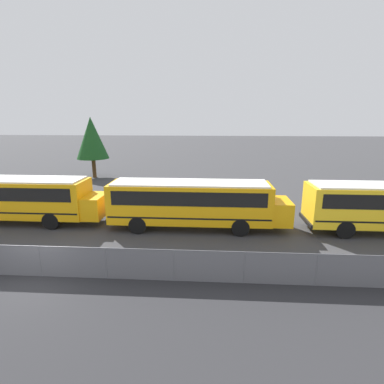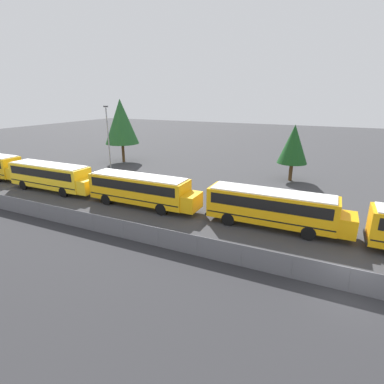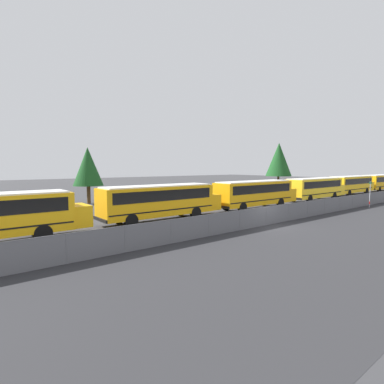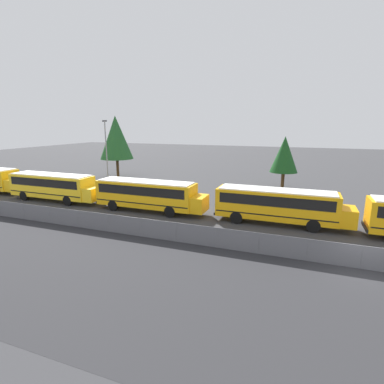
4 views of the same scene
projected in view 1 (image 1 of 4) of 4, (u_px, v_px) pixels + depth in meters
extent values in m
plane|color=#38383A|center=(42.00, 276.00, 13.48)|extent=(200.00, 200.00, 0.00)
cube|color=#9EA0A5|center=(40.00, 261.00, 13.30)|extent=(108.07, 0.03, 1.45)
cube|color=slate|center=(40.00, 262.00, 13.29)|extent=(108.07, 0.01, 1.45)
cylinder|color=slate|center=(38.00, 246.00, 13.12)|extent=(108.07, 0.05, 0.05)
cylinder|color=slate|center=(40.00, 261.00, 13.30)|extent=(0.07, 0.07, 1.45)
cylinder|color=slate|center=(106.00, 263.00, 13.11)|extent=(0.07, 0.07, 1.45)
cylinder|color=slate|center=(174.00, 266.00, 12.92)|extent=(0.07, 0.07, 1.45)
cylinder|color=slate|center=(244.00, 268.00, 12.74)|extent=(0.07, 0.07, 1.45)
cylinder|color=slate|center=(316.00, 270.00, 12.55)|extent=(0.07, 0.07, 1.45)
cube|color=orange|center=(12.00, 197.00, 19.93)|extent=(10.03, 2.48, 2.40)
cube|color=black|center=(11.00, 190.00, 19.80)|extent=(9.23, 2.52, 0.86)
cube|color=black|center=(14.00, 207.00, 20.09)|extent=(9.83, 2.51, 0.10)
cube|color=orange|center=(95.00, 206.00, 19.69)|extent=(1.20, 2.28, 1.44)
cube|color=silver|center=(10.00, 179.00, 19.62)|extent=(9.53, 2.23, 0.10)
cylinder|color=black|center=(67.00, 210.00, 21.11)|extent=(1.08, 0.28, 1.08)
cylinder|color=black|center=(51.00, 221.00, 18.94)|extent=(1.08, 0.28, 1.08)
cube|color=orange|center=(190.00, 202.00, 18.83)|extent=(10.03, 2.48, 2.40)
cube|color=black|center=(190.00, 194.00, 18.70)|extent=(9.23, 2.52, 0.86)
cube|color=black|center=(190.00, 212.00, 19.00)|extent=(9.83, 2.51, 0.10)
cube|color=orange|center=(280.00, 211.00, 18.60)|extent=(1.20, 2.28, 1.44)
cube|color=black|center=(112.00, 216.00, 19.41)|extent=(0.12, 2.48, 0.24)
cube|color=silver|center=(190.00, 183.00, 18.53)|extent=(9.53, 2.23, 0.10)
cylinder|color=black|center=(237.00, 215.00, 20.02)|extent=(1.08, 0.28, 1.08)
cylinder|color=black|center=(240.00, 228.00, 17.85)|extent=(1.08, 0.28, 1.08)
cylinder|color=black|center=(146.00, 214.00, 20.41)|extent=(1.08, 0.28, 1.08)
cylinder|color=black|center=(138.00, 225.00, 18.24)|extent=(1.08, 0.28, 1.08)
cube|color=black|center=(305.00, 220.00, 18.67)|extent=(0.12, 2.48, 0.24)
cylinder|color=black|center=(330.00, 217.00, 19.67)|extent=(1.08, 0.28, 1.08)
cylinder|color=black|center=(345.00, 230.00, 17.51)|extent=(1.08, 0.28, 1.08)
cylinder|color=#51381E|center=(94.00, 168.00, 34.97)|extent=(0.44, 0.44, 2.23)
cone|color=#194C1E|center=(92.00, 138.00, 34.12)|extent=(3.61, 3.61, 4.70)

